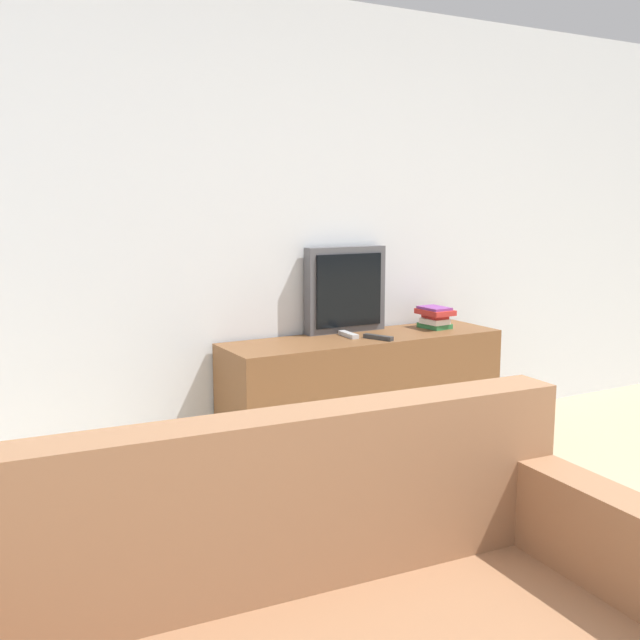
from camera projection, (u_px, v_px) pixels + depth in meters
wall_back at (283, 230)px, 4.31m from camera, size 9.00×0.06×2.60m
tv_stand at (363, 394)px, 4.41m from camera, size 1.70×0.46×0.68m
television at (346, 290)px, 4.46m from camera, size 0.52×0.09×0.51m
book_stack at (435, 317)px, 4.62m from camera, size 0.16×0.22×0.13m
remote_on_stand at (348, 335)px, 4.34m from camera, size 0.05×0.18×0.02m
remote_secondary at (378, 337)px, 4.26m from camera, size 0.11×0.19×0.02m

